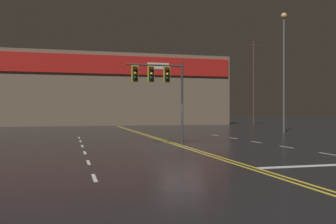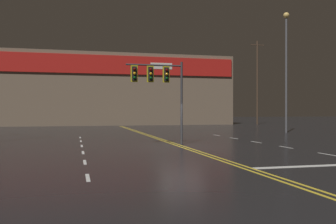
{
  "view_description": "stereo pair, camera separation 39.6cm",
  "coord_description": "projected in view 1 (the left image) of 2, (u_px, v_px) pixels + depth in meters",
  "views": [
    {
      "loc": [
        -6.41,
        -20.74,
        2.07
      ],
      "look_at": [
        0.0,
        3.39,
        2.0
      ],
      "focal_mm": 40.0,
      "sensor_mm": 36.0,
      "label": 1
    },
    {
      "loc": [
        -6.02,
        -20.84,
        2.07
      ],
      "look_at": [
        0.0,
        3.39,
        2.0
      ],
      "focal_mm": 40.0,
      "sensor_mm": 36.0,
      "label": 2
    }
  ],
  "objects": [
    {
      "name": "building_backdrop",
      "position": [
        112.0,
        91.0,
        57.35
      ],
      "size": [
        34.61,
        10.23,
        10.37
      ],
      "color": "#7A6651",
      "rests_on": "ground"
    },
    {
      "name": "road_markings",
      "position": [
        213.0,
        149.0,
        20.27
      ],
      "size": [
        16.77,
        60.0,
        0.01
      ],
      "color": "gold",
      "rests_on": "ground"
    },
    {
      "name": "traffic_signal_median",
      "position": [
        158.0,
        80.0,
        22.62
      ],
      "size": [
        3.51,
        0.36,
        5.09
      ],
      "color": "#38383D",
      "rests_on": "ground"
    },
    {
      "name": "streetlight_near_left",
      "position": [
        284.0,
        58.0,
        35.76
      ],
      "size": [
        0.56,
        0.56,
        11.46
      ],
      "color": "#59595E",
      "rests_on": "ground"
    },
    {
      "name": "utility_pole_row",
      "position": [
        139.0,
        84.0,
        53.21
      ],
      "size": [
        44.89,
        0.26,
        12.85
      ],
      "color": "#4C3828",
      "rests_on": "ground"
    },
    {
      "name": "ground_plane",
      "position": [
        183.0,
        147.0,
        21.69
      ],
      "size": [
        200.0,
        200.0,
        0.0
      ],
      "primitive_type": "plane",
      "color": "black"
    }
  ]
}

